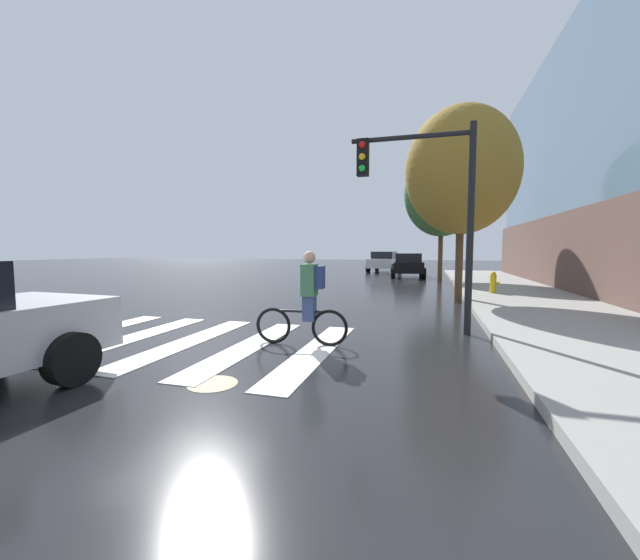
% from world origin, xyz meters
% --- Properties ---
extents(ground_plane, '(120.00, 120.00, 0.00)m').
position_xyz_m(ground_plane, '(0.00, 0.00, 0.00)').
color(ground_plane, black).
extents(crosswalk_stripes, '(6.73, 4.06, 0.01)m').
position_xyz_m(crosswalk_stripes, '(-0.55, 0.00, 0.01)').
color(crosswalk_stripes, silver).
rests_on(crosswalk_stripes, ground).
extents(manhole_cover, '(0.64, 0.64, 0.01)m').
position_xyz_m(manhole_cover, '(1.71, -1.84, 0.00)').
color(manhole_cover, '#473D1E').
rests_on(manhole_cover, ground).
extents(sedan_mid, '(2.30, 4.45, 1.49)m').
position_xyz_m(sedan_mid, '(3.06, 18.75, 0.77)').
color(sedan_mid, black).
rests_on(sedan_mid, ground).
extents(sedan_far, '(2.49, 4.72, 1.58)m').
position_xyz_m(sedan_far, '(0.97, 24.22, 0.81)').
color(sedan_far, silver).
rests_on(sedan_far, ground).
extents(cyclist, '(1.71, 0.37, 1.69)m').
position_xyz_m(cyclist, '(2.28, 0.39, 0.84)').
color(cyclist, black).
rests_on(cyclist, ground).
extents(traffic_light_near, '(2.47, 0.28, 4.20)m').
position_xyz_m(traffic_light_near, '(4.29, 2.10, 2.86)').
color(traffic_light_near, black).
rests_on(traffic_light_near, ground).
extents(fire_hydrant, '(0.33, 0.22, 0.78)m').
position_xyz_m(fire_hydrant, '(6.61, 8.96, 0.53)').
color(fire_hydrant, gold).
rests_on(fire_hydrant, sidewalk).
extents(street_tree_near, '(3.52, 3.52, 6.26)m').
position_xyz_m(street_tree_near, '(5.28, 7.11, 4.22)').
color(street_tree_near, '#4C3823').
rests_on(street_tree_near, ground).
extents(street_tree_mid, '(3.84, 3.84, 6.84)m').
position_xyz_m(street_tree_mid, '(4.91, 15.10, 4.62)').
color(street_tree_mid, '#4C3823').
rests_on(street_tree_mid, ground).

